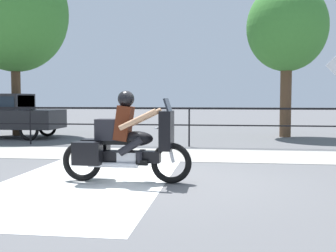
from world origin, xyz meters
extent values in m
plane|color=#565659|center=(0.00, 0.00, 0.00)|extent=(120.00, 120.00, 0.00)
cube|color=#99968E|center=(0.00, 3.40, 0.01)|extent=(44.00, 2.40, 0.01)
cube|color=silver|center=(-1.40, -0.20, 0.00)|extent=(2.88, 6.00, 0.01)
cube|color=black|center=(0.00, 5.32, 1.17)|extent=(36.00, 0.04, 0.06)
cube|color=black|center=(0.00, 5.32, 0.66)|extent=(36.00, 0.03, 0.04)
cylinder|color=black|center=(-5.10, 5.32, 0.60)|extent=(0.05, 0.05, 1.20)
cylinder|color=black|center=(0.00, 5.32, 0.60)|extent=(0.05, 0.05, 1.20)
torus|color=black|center=(0.14, -0.25, 0.36)|extent=(0.71, 0.11, 0.71)
torus|color=black|center=(-1.46, -0.25, 0.36)|extent=(0.71, 0.11, 0.71)
cube|color=black|center=(-0.66, -0.25, 0.46)|extent=(1.22, 0.22, 0.20)
cube|color=silver|center=(-0.63, -0.25, 0.41)|extent=(0.34, 0.26, 0.26)
ellipsoid|color=black|center=(-0.47, -0.25, 0.77)|extent=(0.58, 0.30, 0.26)
cube|color=black|center=(-0.82, -0.25, 0.71)|extent=(0.71, 0.28, 0.08)
cube|color=black|center=(0.06, -0.25, 0.92)|extent=(0.20, 0.57, 0.67)
cube|color=#1E232B|center=(0.08, -0.25, 1.36)|extent=(0.10, 0.48, 0.24)
cylinder|color=silver|center=(-0.08, -0.25, 0.97)|extent=(0.04, 0.70, 0.04)
cylinder|color=silver|center=(-0.85, -0.41, 0.33)|extent=(0.88, 0.09, 0.09)
cube|color=black|center=(-1.28, -0.49, 0.53)|extent=(0.48, 0.28, 0.39)
cube|color=black|center=(-1.28, -0.01, 0.53)|extent=(0.48, 0.28, 0.39)
cylinder|color=silver|center=(0.11, -0.25, 0.64)|extent=(0.19, 0.06, 0.56)
cube|color=#4C1E0F|center=(-0.69, -0.25, 1.04)|extent=(0.32, 0.36, 0.63)
sphere|color=tan|center=(-0.65, -0.25, 1.45)|extent=(0.23, 0.23, 0.23)
sphere|color=black|center=(-0.65, -0.25, 1.47)|extent=(0.29, 0.29, 0.29)
cylinder|color=black|center=(-0.54, -0.40, 0.65)|extent=(0.44, 0.13, 0.34)
cylinder|color=black|center=(-0.39, -0.40, 0.47)|extent=(0.11, 0.11, 0.19)
cube|color=black|center=(-0.34, -0.40, 0.38)|extent=(0.20, 0.10, 0.09)
cylinder|color=black|center=(-0.54, -0.10, 0.65)|extent=(0.44, 0.13, 0.34)
cylinder|color=black|center=(-0.39, -0.10, 0.47)|extent=(0.11, 0.11, 0.19)
cube|color=black|center=(-0.34, -0.10, 0.38)|extent=(0.20, 0.10, 0.09)
cylinder|color=tan|center=(-0.39, -0.55, 1.12)|extent=(0.65, 0.09, 0.38)
cylinder|color=tan|center=(-0.39, 0.05, 1.12)|extent=(0.65, 0.09, 0.38)
cube|color=black|center=(-0.99, -0.25, 0.93)|extent=(0.38, 0.32, 0.37)
cube|color=#232326|center=(-6.95, 7.21, 0.71)|extent=(4.04, 1.69, 0.68)
cube|color=#232326|center=(-7.19, 7.21, 1.34)|extent=(2.10, 1.49, 0.59)
cube|color=#19232D|center=(-6.16, 7.21, 1.34)|extent=(0.04, 1.32, 0.47)
cube|color=#19232D|center=(-7.19, 7.21, 1.34)|extent=(1.93, 1.52, 0.38)
torus|color=black|center=(-5.70, 6.43, 0.37)|extent=(0.73, 0.11, 0.73)
torus|color=black|center=(-5.70, 7.99, 0.37)|extent=(0.73, 0.11, 0.73)
cylinder|color=brown|center=(3.37, 9.02, 1.45)|extent=(0.42, 0.42, 2.90)
ellipsoid|color=#3D7F33|center=(3.37, 9.02, 4.14)|extent=(3.01, 3.01, 3.31)
cylinder|color=brown|center=(-7.07, 8.25, 1.54)|extent=(0.35, 0.35, 3.08)
ellipsoid|color=#3D7F33|center=(-7.07, 8.25, 4.79)|extent=(4.15, 4.15, 4.56)
camera|label=1|loc=(1.03, -7.42, 1.48)|focal=45.00mm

